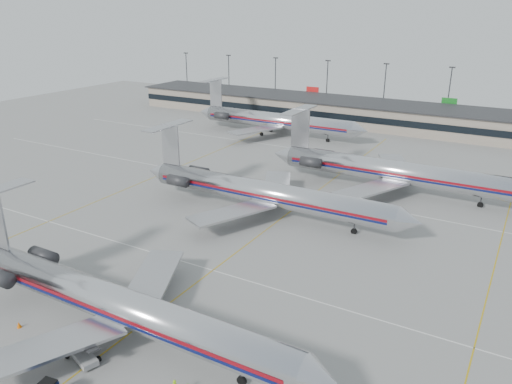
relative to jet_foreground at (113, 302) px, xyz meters
The scene contains 10 objects.
ground 6.24m from the jet_foreground, 76.06° to the left, with size 260.00×260.00×0.00m, color gray.
apron_markings 15.48m from the jet_foreground, 85.24° to the left, with size 160.00×0.15×0.02m, color silver.
terminal 103.03m from the jet_foreground, 89.30° to the left, with size 162.00×17.00×6.25m.
light_mast_row 117.16m from the jet_foreground, 89.39° to the left, with size 163.60×0.40×15.28m.
jet_foreground is the anchor object (origin of this frame).
jet_second_row 33.94m from the jet_foreground, 93.93° to the left, with size 47.00×27.68×12.30m.
jet_third_row 55.08m from the jet_foreground, 77.15° to the left, with size 47.52×29.23×12.99m.
jet_back_row 84.12m from the jet_foreground, 107.19° to the left, with size 47.07×28.96×12.87m.
belt_loader 5.40m from the jet_foreground, 84.87° to the right, with size 4.79×2.60×2.45m.
cone_left 10.56m from the jet_foreground, 154.68° to the right, with size 0.48×0.48×0.65m, color orange.
Camera 1 is at (31.48, -34.30, 30.37)m, focal length 35.00 mm.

